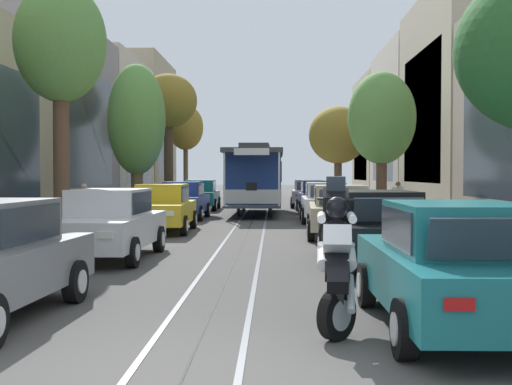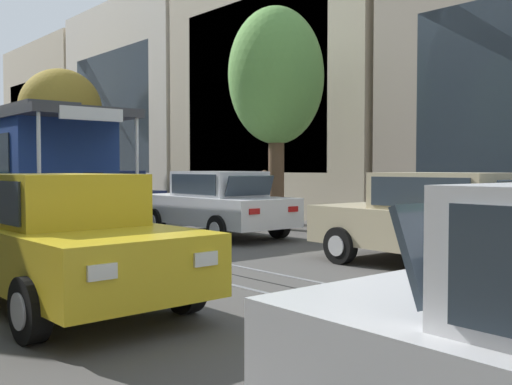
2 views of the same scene
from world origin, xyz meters
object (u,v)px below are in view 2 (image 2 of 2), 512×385
object	(u,v)px
parked_car_yellow_mid_left	(60,239)
parked_car_beige_mid_right	(440,220)
parked_car_white_fourth_right	(216,203)
parked_car_navy_fifth_right	(107,195)
street_tree_kerb_right_mid	(61,110)
pedestrian_on_left_pavement	(264,193)
parked_car_silver_sixth_right	(41,191)
cable_car_trolley	(18,168)
street_tree_kerb_right_second	(276,78)

from	to	relation	value
parked_car_yellow_mid_left	parked_car_beige_mid_right	xyz separation A→B (m)	(5.68, -1.64, 0.00)
parked_car_beige_mid_right	parked_car_white_fourth_right	world-z (taller)	same
parked_car_navy_fifth_right	street_tree_kerb_right_mid	size ratio (longest dim) A/B	0.73
pedestrian_on_left_pavement	parked_car_silver_sixth_right	bearing A→B (deg)	109.74
parked_car_yellow_mid_left	cable_car_trolley	world-z (taller)	cable_car_trolley
cable_car_trolley	street_tree_kerb_right_second	bearing A→B (deg)	-43.77
parked_car_beige_mid_right	parked_car_white_fourth_right	bearing A→B (deg)	89.46
street_tree_kerb_right_second	pedestrian_on_left_pavement	distance (m)	3.68
parked_car_beige_mid_right	parked_car_navy_fifth_right	size ratio (longest dim) A/B	1.01
street_tree_kerb_right_second	street_tree_kerb_right_mid	world-z (taller)	street_tree_kerb_right_mid
parked_car_beige_mid_right	pedestrian_on_left_pavement	world-z (taller)	pedestrian_on_left_pavement
parked_car_white_fourth_right	cable_car_trolley	world-z (taller)	cable_car_trolley
parked_car_beige_mid_right	parked_car_navy_fifth_right	xyz separation A→B (m)	(0.14, 12.03, 0.00)
parked_car_beige_mid_right	cable_car_trolley	world-z (taller)	cable_car_trolley
parked_car_navy_fifth_right	parked_car_beige_mid_right	bearing A→B (deg)	-90.64
parked_car_beige_mid_right	cable_car_trolley	bearing A→B (deg)	104.09
parked_car_navy_fifth_right	street_tree_kerb_right_mid	world-z (taller)	street_tree_kerb_right_mid
parked_car_yellow_mid_left	parked_car_white_fourth_right	size ratio (longest dim) A/B	1.00
street_tree_kerb_right_second	parked_car_white_fourth_right	bearing A→B (deg)	-172.38
parked_car_beige_mid_right	street_tree_kerb_right_mid	world-z (taller)	street_tree_kerb_right_mid
parked_car_navy_fifth_right	pedestrian_on_left_pavement	bearing A→B (deg)	-52.04
street_tree_kerb_right_second	cable_car_trolley	xyz separation A→B (m)	(-5.18, 4.97, -2.43)
parked_car_white_fourth_right	cable_car_trolley	bearing A→B (deg)	118.99
parked_car_beige_mid_right	parked_car_silver_sixth_right	size ratio (longest dim) A/B	1.00
parked_car_yellow_mid_left	parked_car_white_fourth_right	distance (m)	7.29
parked_car_beige_mid_right	street_tree_kerb_right_mid	bearing A→B (deg)	84.50
pedestrian_on_left_pavement	parked_car_yellow_mid_left	bearing A→B (deg)	-144.62
parked_car_yellow_mid_left	cable_car_trolley	size ratio (longest dim) A/B	0.48
cable_car_trolley	parked_car_navy_fifth_right	bearing A→B (deg)	11.77
parked_car_navy_fifth_right	cable_car_trolley	size ratio (longest dim) A/B	0.48
street_tree_kerb_right_second	parked_car_navy_fifth_right	bearing A→B (deg)	111.37
street_tree_kerb_right_second	parked_car_yellow_mid_left	bearing A→B (deg)	-149.05
street_tree_kerb_right_second	cable_car_trolley	size ratio (longest dim) A/B	0.66
parked_car_yellow_mid_left	pedestrian_on_left_pavement	size ratio (longest dim) A/B	2.74
parked_car_white_fourth_right	parked_car_navy_fifth_right	xyz separation A→B (m)	(0.08, 5.89, 0.00)
parked_car_silver_sixth_right	pedestrian_on_left_pavement	size ratio (longest dim) A/B	2.77
parked_car_yellow_mid_left	parked_car_beige_mid_right	size ratio (longest dim) A/B	0.99
parked_car_silver_sixth_right	pedestrian_on_left_pavement	xyz separation A→B (m)	(3.31, -9.21, 0.10)
parked_car_white_fourth_right	street_tree_kerb_right_second	distance (m)	4.01
parked_car_silver_sixth_right	cable_car_trolley	world-z (taller)	cable_car_trolley
cable_car_trolley	parked_car_yellow_mid_left	bearing A→B (deg)	-106.11
parked_car_beige_mid_right	street_tree_kerb_right_mid	distance (m)	20.37
parked_car_navy_fifth_right	cable_car_trolley	xyz separation A→B (m)	(-3.00, -0.62, 0.86)
parked_car_yellow_mid_left	parked_car_navy_fifth_right	bearing A→B (deg)	60.76
parked_car_white_fourth_right	street_tree_kerb_right_second	bearing A→B (deg)	7.62
parked_car_navy_fifth_right	pedestrian_on_left_pavement	xyz separation A→B (m)	(3.14, -4.03, 0.10)
parked_car_white_fourth_right	parked_car_silver_sixth_right	world-z (taller)	same
parked_car_beige_mid_right	parked_car_silver_sixth_right	xyz separation A→B (m)	(-0.03, 17.21, 0.00)
parked_car_yellow_mid_left	parked_car_white_fourth_right	world-z (taller)	same
parked_car_silver_sixth_right	parked_car_navy_fifth_right	bearing A→B (deg)	-88.19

